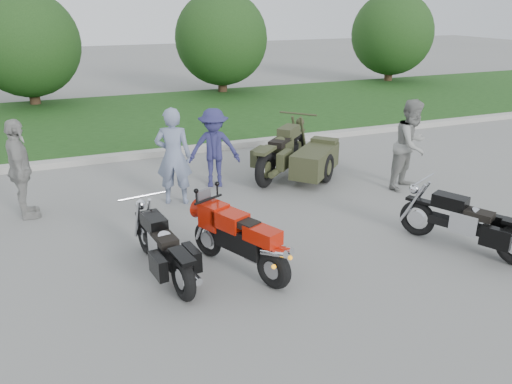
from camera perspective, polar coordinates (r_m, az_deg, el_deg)
name	(u,v)px	position (r m, az deg, el deg)	size (l,w,h in m)	color
ground	(253,268)	(7.21, -0.36, -8.65)	(80.00, 80.00, 0.00)	gray
curb	(164,152)	(12.55, -10.48, 4.49)	(60.00, 0.30, 0.15)	#ADAAA3
grass_strip	(136,118)	(16.52, -13.50, 8.21)	(60.00, 8.00, 0.14)	#2C5F20
tree_mid_left	(26,44)	(19.39, -24.78, 15.11)	(3.60, 3.60, 4.00)	#3F2B1C
tree_mid_right	(221,39)	(20.38, -3.97, 17.10)	(3.60, 3.60, 4.00)	#3F2B1C
tree_far_right	(392,34)	(24.08, 15.31, 17.04)	(3.60, 3.60, 4.00)	#3F2B1C
sportbike_red	(241,238)	(6.88, -1.78, -5.31)	(0.92, 1.74, 0.88)	black
cruiser_left	(165,250)	(6.92, -10.38, -6.59)	(0.52, 2.04, 0.79)	black
cruiser_right	(471,226)	(8.16, 23.40, -3.57)	(1.08, 1.94, 0.81)	black
cruiser_sidecar	(300,158)	(10.62, 5.11, 3.93)	(2.20, 2.29, 0.99)	black
person_stripe	(174,156)	(9.26, -9.41, 4.03)	(0.66, 0.43, 1.82)	gray
person_grey	(411,145)	(10.40, 17.32, 5.19)	(0.88, 0.68, 1.80)	gray
person_denim	(214,148)	(10.09, -4.82, 5.03)	(1.04, 0.60, 1.60)	navy
person_back	(20,170)	(9.41, -25.35, 2.32)	(1.03, 0.43, 1.75)	#999994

